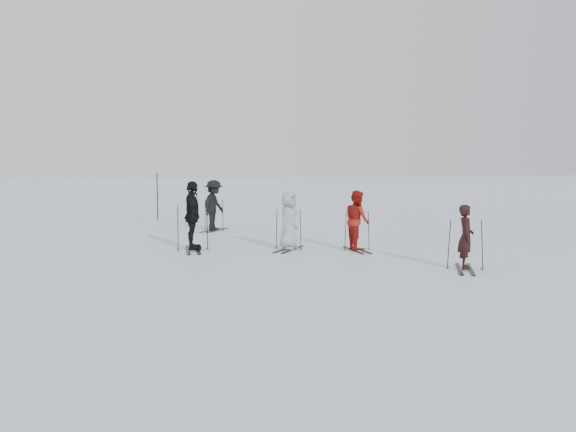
% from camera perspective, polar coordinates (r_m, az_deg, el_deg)
% --- Properties ---
extents(ground, '(120.00, 120.00, 0.00)m').
position_cam_1_polar(ground, '(17.28, 0.78, -3.61)').
color(ground, silver).
rests_on(ground, ground).
extents(skier_near_dark, '(0.56, 0.66, 1.52)m').
position_cam_1_polar(skier_near_dark, '(15.72, 15.52, -1.90)').
color(skier_near_dark, black).
rests_on(skier_near_dark, ground).
extents(skier_red, '(0.67, 0.84, 1.70)m').
position_cam_1_polar(skier_red, '(18.36, 6.18, -0.44)').
color(skier_red, maroon).
rests_on(skier_red, ground).
extents(skier_grey, '(0.90, 0.97, 1.66)m').
position_cam_1_polar(skier_grey, '(18.40, 0.04, -0.45)').
color(skier_grey, '#9DA3A6').
rests_on(skier_grey, ground).
extents(skier_uphill_left, '(0.54, 1.17, 1.95)m').
position_cam_1_polar(skier_uphill_left, '(18.42, -8.49, -0.04)').
color(skier_uphill_left, black).
rests_on(skier_uphill_left, ground).
extents(skier_uphill_far, '(1.22, 1.33, 1.80)m').
position_cam_1_polar(skier_uphill_far, '(23.25, -6.61, 0.91)').
color(skier_uphill_far, black).
rests_on(skier_uphill_far, ground).
extents(skis_near_dark, '(1.92, 1.52, 1.24)m').
position_cam_1_polar(skis_near_dark, '(15.74, 15.50, -2.41)').
color(skis_near_dark, black).
rests_on(skis_near_dark, ground).
extents(skis_red, '(1.61, 0.89, 1.15)m').
position_cam_1_polar(skis_red, '(18.39, 6.17, -1.28)').
color(skis_red, black).
rests_on(skis_red, ground).
extents(skis_grey, '(1.86, 1.67, 1.21)m').
position_cam_1_polar(skis_grey, '(18.42, 0.04, -1.15)').
color(skis_grey, black).
rests_on(skis_grey, ground).
extents(skis_uphill_left, '(1.91, 1.08, 1.35)m').
position_cam_1_polar(skis_uphill_left, '(18.45, -8.47, -0.97)').
color(skis_uphill_left, black).
rests_on(skis_uphill_left, ground).
extents(skis_uphill_far, '(1.81, 1.64, 1.18)m').
position_cam_1_polar(skis_uphill_far, '(23.28, -6.60, 0.14)').
color(skis_uphill_far, black).
rests_on(skis_uphill_far, ground).
extents(piste_marker, '(0.05, 0.05, 1.98)m').
position_cam_1_polar(piste_marker, '(27.33, -11.54, 1.69)').
color(piste_marker, black).
rests_on(piste_marker, ground).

